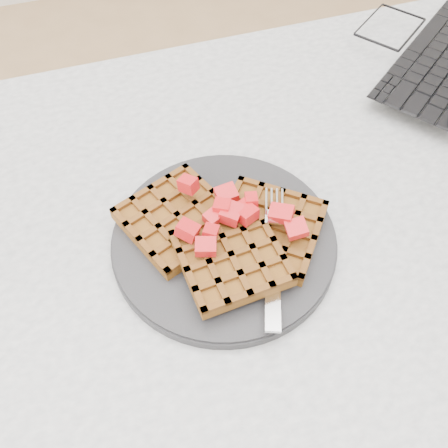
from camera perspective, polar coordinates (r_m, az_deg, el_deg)
name	(u,v)px	position (r m, az deg, el deg)	size (l,w,h in m)	color
ground	(243,417)	(1.28, 2.19, -21.14)	(4.00, 4.00, 0.00)	tan
table	(258,290)	(0.68, 3.86, -7.51)	(1.20, 0.80, 0.75)	beige
plate	(224,240)	(0.58, 0.00, -1.86)	(0.26, 0.26, 0.02)	black
waffles	(225,233)	(0.56, 0.14, -1.06)	(0.25, 0.20, 0.03)	brown
strawberry_pile	(224,216)	(0.54, 0.00, 0.87)	(0.15, 0.15, 0.02)	#AB0007
fork	(273,251)	(0.55, 5.59, -3.09)	(0.02, 0.18, 0.02)	silver
laptop	(445,39)	(0.87, 23.97, 18.80)	(0.42, 0.40, 0.24)	black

